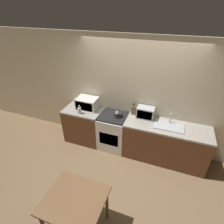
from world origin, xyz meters
TOP-DOWN VIEW (x-y plane):
  - ground_plane at (0.00, 0.00)m, footprint 16.00×16.00m
  - wall_back at (0.00, 0.95)m, footprint 10.00×0.06m
  - counter_left_run at (-1.21, 0.61)m, footprint 0.92×0.62m
  - counter_right_run at (0.78, 0.61)m, footprint 1.78×0.62m
  - stove_range at (-0.43, 0.61)m, footprint 0.64×0.62m
  - kettle at (-0.32, 0.60)m, footprint 0.18×0.18m
  - microwave at (-1.13, 0.71)m, footprint 0.50×0.37m
  - bottle at (-1.19, 0.43)m, footprint 0.08×0.08m
  - knife_block at (-0.02, 0.83)m, footprint 0.09×0.08m
  - toaster_oven at (0.27, 0.77)m, footprint 0.37×0.24m
  - sink_basin at (0.80, 0.61)m, footprint 0.60×0.35m
  - dining_table at (-0.28, -1.40)m, footprint 0.83×0.74m

SIDE VIEW (x-z plane):
  - ground_plane at x=0.00m, z-range 0.00..0.00m
  - stove_range at x=-0.43m, z-range 0.00..0.90m
  - counter_left_run at x=-1.21m, z-range 0.00..0.90m
  - counter_right_run at x=0.78m, z-range 0.00..0.90m
  - dining_table at x=-0.28m, z-range 0.28..1.04m
  - sink_basin at x=0.80m, z-range 0.79..1.03m
  - bottle at x=-1.19m, z-range 0.88..1.08m
  - kettle at x=-0.32m, z-range 0.89..1.08m
  - knife_block at x=-0.02m, z-range 0.87..1.15m
  - toaster_oven at x=0.27m, z-range 0.90..1.16m
  - microwave at x=-1.13m, z-range 0.90..1.16m
  - wall_back at x=0.00m, z-range 0.00..2.60m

